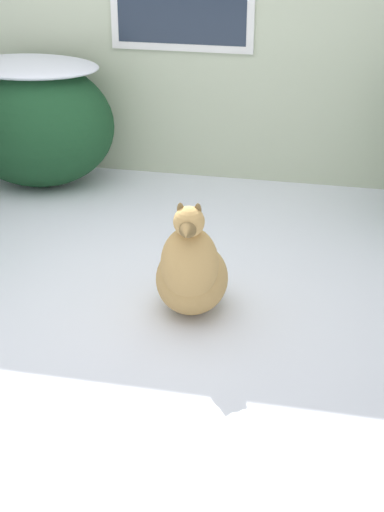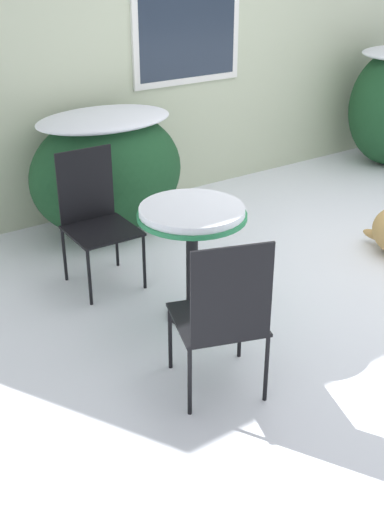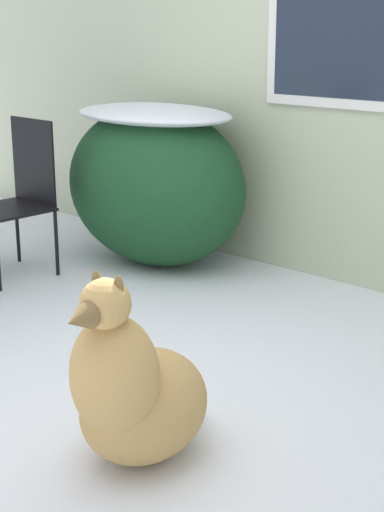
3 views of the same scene
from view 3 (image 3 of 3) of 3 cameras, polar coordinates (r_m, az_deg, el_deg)
name	(u,v)px [view 3 (image 3 of 3)]	position (r m, az deg, el deg)	size (l,w,h in m)	color
ground_plane	(97,410)	(3.41, -6.95, -11.06)	(16.00, 16.00, 0.00)	white
house_wall	(382,14)	(4.75, 13.65, 16.76)	(8.00, 0.10, 3.24)	#B2BC9E
shrub_left	(154,181)	(5.23, -2.75, 5.50)	(1.37, 0.93, 1.07)	#194223
patio_chair_near_table	(18,193)	(5.14, -12.57, 4.48)	(0.49, 0.49, 0.99)	black
dog	(135,393)	(2.91, -4.20, -9.90)	(0.50, 0.76, 0.78)	tan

